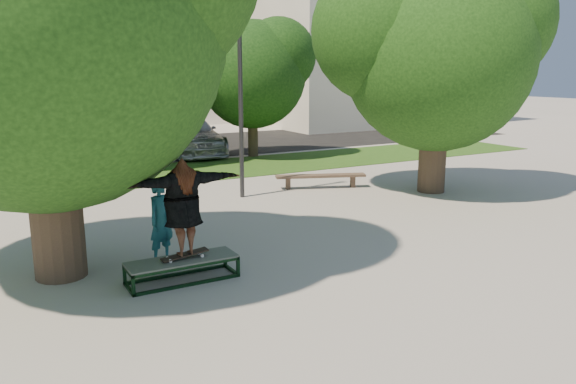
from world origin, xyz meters
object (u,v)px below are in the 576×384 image
bench (321,177)px  car_grey (77,138)px  lamppost (240,80)px  tree_left (30,1)px  car_dark (25,146)px  grind_box (182,270)px  bystander (162,221)px  car_silver_b (186,135)px  tree_right (434,44)px

bench → car_grey: 12.12m
lamppost → tree_left: bearing=-143.6°
car_dark → car_grey: (2.18, 2.47, -0.09)m
grind_box → car_dark: bearing=94.9°
grind_box → bystander: (0.00, 1.05, 0.58)m
lamppost → car_grey: bearing=102.8°
bench → tree_left: bearing=-132.5°
bystander → car_silver_b: (4.97, 12.77, 0.02)m
tree_left → bench: tree_left is taller
lamppost → car_silver_b: 9.05m
tree_left → bench: (7.79, 3.84, -4.08)m
tree_left → bench: 9.60m
grind_box → bench: size_ratio=0.70×
car_silver_b → lamppost: bearing=-95.9°
lamppost → car_grey: lamppost is taller
grind_box → car_silver_b: size_ratio=0.33×
car_dark → tree_left: bearing=-99.9°
tree_right → car_silver_b: (-3.45, 10.52, -3.31)m
tree_left → bystander: tree_left is taller
car_grey → car_silver_b: (3.96, -2.36, 0.13)m
car_dark → car_silver_b: size_ratio=0.83×
tree_right → car_grey: bearing=119.9°
tree_right → grind_box: size_ratio=3.62×
car_grey → car_dark: bearing=-124.5°
tree_right → bench: tree_right is taller
car_silver_b → grind_box: bearing=-106.0°
grind_box → car_silver_b: (4.97, 13.82, 0.60)m
bystander → car_silver_b: bearing=40.5°
tree_right → lamppost: size_ratio=1.07×
tree_right → grind_box: tree_right is taller
tree_left → car_silver_b: tree_left is taller
tree_right → bystander: bearing=-165.1°
grind_box → bystander: 1.20m
tree_right → car_dark: (-9.58, 10.42, -3.35)m
bystander → car_dark: 12.72m
lamppost → car_dark: size_ratio=1.36×
tree_left → grind_box: 4.78m
grind_box → tree_right: bearing=21.4°
tree_left → car_grey: bearing=79.3°
tree_right → grind_box: bearing=-158.6°
bystander → tree_left: bearing=143.6°
tree_left → grind_box: size_ratio=3.95×
car_silver_b → tree_left: bearing=-114.6°
lamppost → car_dark: bearing=118.8°
bench → car_grey: size_ratio=0.55×
lamppost → bystander: size_ratio=3.97×
car_dark → tree_right: bearing=-54.4°
grind_box → car_dark: size_ratio=0.40×
bench → car_grey: car_grey is taller
lamppost → car_grey: (-2.49, 10.97, -2.50)m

